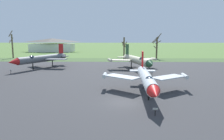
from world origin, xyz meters
name	(u,v)px	position (x,y,z in m)	size (l,w,h in m)	color
ground_plane	(124,102)	(0.00, 0.00, 0.00)	(600.00, 600.00, 0.00)	#4C6B33
asphalt_apron	(122,77)	(0.00, 15.48, 0.03)	(89.56, 51.61, 0.05)	#333335
grass_verge_strip	(120,60)	(0.00, 47.29, 0.03)	(149.56, 12.00, 0.06)	#3E572E
jet_fighter_front_left	(136,60)	(3.66, 24.69, 2.48)	(12.35, 16.87, 5.97)	#B7B293
info_placard_front_left	(152,74)	(5.96, 16.15, 0.71)	(0.64, 0.30, 1.11)	black
jet_fighter_rear_center	(41,59)	(-19.78, 27.01, 2.50)	(11.01, 16.74, 5.94)	#565B60
info_placard_rear_center	(11,71)	(-23.36, 18.69, 0.61)	(0.48, 0.31, 1.00)	black
jet_fighter_rear_left	(147,79)	(3.06, 3.50, 2.22)	(12.42, 16.08, 5.45)	silver
info_placard_rear_left	(155,111)	(2.84, -4.32, 0.56)	(0.52, 0.29, 0.89)	black
bare_tree_far_left	(12,45)	(-40.25, 53.09, 4.96)	(1.47, 2.32, 10.37)	brown
bare_tree_left_of_center	(124,47)	(1.80, 54.93, 4.11)	(2.27, 2.29, 7.84)	brown
bare_tree_center	(157,46)	(13.62, 52.21, 4.57)	(3.45, 3.06, 9.28)	brown
visitor_building	(52,45)	(-36.64, 90.00, 3.56)	(23.74, 13.24, 7.31)	silver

